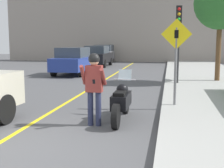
{
  "coord_description": "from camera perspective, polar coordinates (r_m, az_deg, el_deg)",
  "views": [
    {
      "loc": [
        2.81,
        -5.35,
        2.09
      ],
      "look_at": [
        1.3,
        2.79,
        0.93
      ],
      "focal_mm": 50.0,
      "sensor_mm": 36.0,
      "label": 1
    }
  ],
  "objects": [
    {
      "name": "traffic_light",
      "position": [
        14.61,
        12.08,
        9.72
      ],
      "size": [
        0.26,
        0.3,
        3.49
      ],
      "color": "#2D2D30",
      "rests_on": "sidewalk_curb"
    },
    {
      "name": "person_biker",
      "position": [
        7.59,
        -3.29,
        0.49
      ],
      "size": [
        0.59,
        0.49,
        1.79
      ],
      "color": "#282D4C",
      "rests_on": "ground"
    },
    {
      "name": "motorcycle",
      "position": [
        8.21,
        1.72,
        -3.23
      ],
      "size": [
        0.62,
        2.29,
        1.29
      ],
      "color": "black",
      "rests_on": "ground"
    },
    {
      "name": "ground_plane",
      "position": [
        6.4,
        -16.57,
        -11.47
      ],
      "size": [
        80.0,
        80.0,
        0.0
      ],
      "primitive_type": "plane",
      "color": "#4C4C4F"
    },
    {
      "name": "parked_car_grey",
      "position": [
        30.72,
        -1.37,
        5.63
      ],
      "size": [
        1.88,
        4.2,
        1.68
      ],
      "color": "black",
      "rests_on": "ground"
    },
    {
      "name": "parked_car_black",
      "position": [
        25.52,
        -2.69,
        5.16
      ],
      "size": [
        1.88,
        4.2,
        1.68
      ],
      "color": "black",
      "rests_on": "ground"
    },
    {
      "name": "parked_car_blue",
      "position": [
        19.47,
        -7.03,
        4.24
      ],
      "size": [
        1.88,
        4.2,
        1.68
      ],
      "color": "black",
      "rests_on": "ground"
    },
    {
      "name": "building_backdrop",
      "position": [
        31.59,
        5.52,
        12.8
      ],
      "size": [
        28.0,
        1.2,
        9.57
      ],
      "color": "gray",
      "rests_on": "ground"
    },
    {
      "name": "crossing_sign",
      "position": [
        9.52,
        11.62,
        5.46
      ],
      "size": [
        0.91,
        0.08,
        2.58
      ],
      "color": "slate",
      "rests_on": "sidewalk_curb"
    },
    {
      "name": "road_center_line",
      "position": [
        12.04,
        -6.12,
        -2.09
      ],
      "size": [
        0.12,
        36.0,
        0.01
      ],
      "color": "yellow",
      "rests_on": "ground"
    },
    {
      "name": "street_tree",
      "position": [
        16.15,
        19.23,
        13.71
      ],
      "size": [
        2.51,
        2.51,
        4.96
      ],
      "color": "brown",
      "rests_on": "sidewalk_curb"
    }
  ]
}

